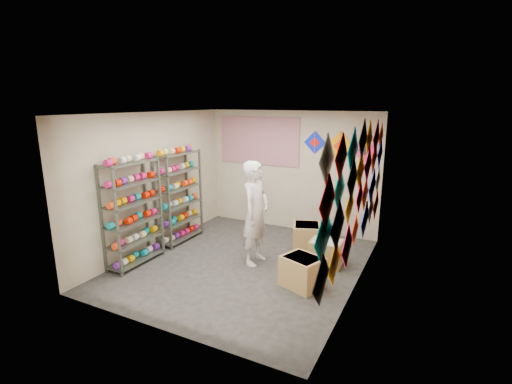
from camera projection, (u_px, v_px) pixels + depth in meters
The scene contains 12 objects.
ground at pixel (244, 264), 6.78m from camera, with size 4.50×4.50×0.00m, color black.
room_walls at pixel (243, 176), 6.39m from camera, with size 4.50×4.50×4.50m.
shelf_rack_front at pixel (133, 213), 6.60m from camera, with size 0.40×1.10×1.90m, color #4C5147.
shelf_rack_back at pixel (179, 197), 7.72m from camera, with size 0.40×1.10×1.90m, color #4C5147.
string_spools at pixel (157, 200), 7.14m from camera, with size 0.12×2.36×0.12m.
kite_wall_display at pixel (359, 189), 5.53m from camera, with size 0.06×4.34×2.06m.
back_wall_kites at pixel (340, 146), 7.78m from camera, with size 1.56×0.02×0.64m.
poster at pixel (259, 141), 8.59m from camera, with size 2.00×0.01×1.10m, color #6E4597.
shopkeeper at pixel (256, 213), 6.63m from camera, with size 0.46×0.70×1.89m, color beige.
carton_a at pixel (302, 272), 5.91m from camera, with size 0.60×0.50×0.50m, color olive.
carton_b at pixel (326, 253), 6.70m from camera, with size 0.56×0.46×0.46m, color olive.
carton_c at pixel (306, 237), 7.42m from camera, with size 0.53×0.59×0.51m, color olive.
Camera 1 is at (3.02, -5.50, 2.89)m, focal length 26.00 mm.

